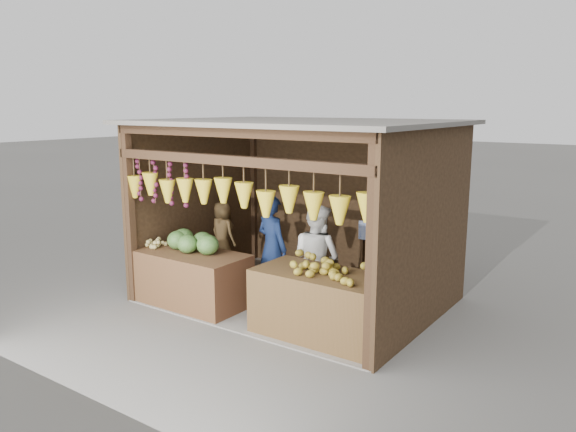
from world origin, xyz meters
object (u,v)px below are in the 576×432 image
object	(u,v)px
counter_left	(192,279)
man_standing	(272,248)
vendor_seated	(223,233)
counter_right	(322,305)
woman_standing	(317,259)

from	to	relation	value
counter_left	man_standing	bearing A→B (deg)	47.55
man_standing	vendor_seated	bearing A→B (deg)	1.67
counter_right	man_standing	bearing A→B (deg)	149.49
woman_standing	counter_right	bearing A→B (deg)	136.05
counter_right	man_standing	size ratio (longest dim) A/B	1.09
counter_left	woman_standing	size ratio (longest dim) A/B	1.08
vendor_seated	counter_right	bearing A→B (deg)	167.23
counter_left	counter_right	bearing A→B (deg)	1.86
counter_left	man_standing	size ratio (longest dim) A/B	1.06
counter_left	counter_right	size ratio (longest dim) A/B	0.97
counter_right	man_standing	xyz separation A→B (m)	(-1.37, 0.81, 0.37)
counter_left	counter_right	xyz separation A→B (m)	(2.18, 0.07, 0.03)
counter_left	vendor_seated	size ratio (longest dim) A/B	1.59
counter_right	woman_standing	bearing A→B (deg)	126.56
counter_right	vendor_seated	distance (m)	2.83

